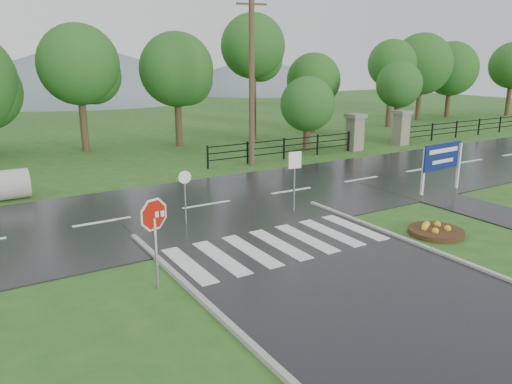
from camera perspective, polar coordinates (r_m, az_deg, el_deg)
ground at (r=11.82m, az=16.75°, el=-13.46°), size 120.00×120.00×0.00m
main_road at (r=19.35m, az=-5.66°, el=-1.57°), size 90.00×8.00×0.04m
walkway at (r=20.44m, az=24.51°, el=-1.98°), size 2.20×11.00×0.04m
crosswalk at (r=15.21m, az=2.67°, el=-5.98°), size 6.50×2.80×0.02m
pillar_west at (r=31.25m, az=11.25°, el=6.82°), size 1.00×1.00×2.24m
pillar_east at (r=34.06m, az=16.26°, el=7.17°), size 1.00×1.00×2.24m
fence_west at (r=28.06m, az=3.23°, el=5.23°), size 9.58×0.08×1.20m
fence_east at (r=42.63m, az=26.13°, el=7.13°), size 20.58×0.08×1.20m
hills at (r=75.63m, az=-21.45°, el=-2.14°), size 102.00×48.00×48.00m
treeline at (r=32.49m, az=-14.97°, el=4.80°), size 83.20×5.20×10.00m
stop_sign at (r=12.19m, az=-11.54°, el=-3.39°), size 1.03×0.39×2.46m
estate_billboard at (r=22.23m, az=20.53°, el=3.57°), size 2.41×0.23×2.11m
flower_bed at (r=17.15m, az=19.89°, el=-4.18°), size 1.75×1.75×0.35m
reg_sign_small at (r=18.14m, az=4.45°, el=2.53°), size 0.50×0.10×2.26m
reg_sign_round at (r=16.91m, az=-8.11°, el=0.23°), size 0.44×0.08×1.89m
utility_pole_east at (r=25.95m, az=-0.50°, el=12.71°), size 1.53×0.48×8.74m
entrance_tree_left at (r=30.58m, az=5.91°, el=9.96°), size 3.29×3.29×4.48m
entrance_tree_right at (r=35.69m, az=16.04°, el=11.66°), size 3.07×3.07×5.31m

